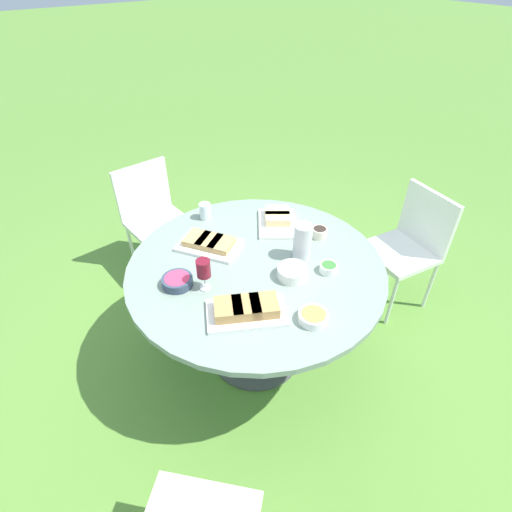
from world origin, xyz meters
name	(u,v)px	position (x,y,z in m)	size (l,w,h in m)	color
ground_plane	(256,353)	(0.00, 0.00, 0.00)	(40.00, 40.00, 0.00)	#5B8C38
dining_table	(256,279)	(0.00, 0.00, 0.67)	(1.44, 1.44, 0.78)	#4C4C51
chair_near_right	(410,241)	(-0.19, -1.22, 0.52)	(0.50, 0.48, 0.89)	white
chair_far_back	(153,212)	(1.25, 0.09, 0.52)	(0.45, 0.47, 0.89)	white
water_pitcher	(302,242)	(-0.10, -0.25, 0.89)	(0.11, 0.10, 0.22)	silver
wine_glass	(204,269)	(0.00, 0.33, 0.91)	(0.07, 0.07, 0.18)	silver
platter_bread_main	(209,243)	(0.30, 0.12, 0.81)	(0.42, 0.39, 0.06)	white
platter_charcuterie	(246,309)	(-0.28, 0.26, 0.81)	(0.37, 0.44, 0.08)	white
platter_sandwich_side	(278,219)	(0.26, -0.36, 0.81)	(0.41, 0.39, 0.07)	white
bowl_fries	(313,317)	(-0.50, 0.03, 0.80)	(0.14, 0.14, 0.05)	white
bowl_salad	(329,268)	(-0.28, -0.28, 0.81)	(0.10, 0.10, 0.05)	white
bowl_olives	(319,232)	(-0.01, -0.47, 0.81)	(0.09, 0.09, 0.06)	beige
bowl_dip_red	(177,281)	(0.11, 0.43, 0.81)	(0.16, 0.16, 0.05)	#334256
bowl_dip_cream	(293,272)	(-0.20, -0.10, 0.81)	(0.16, 0.16, 0.06)	white
cup_water_near	(205,211)	(0.58, -0.02, 0.83)	(0.07, 0.07, 0.11)	silver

